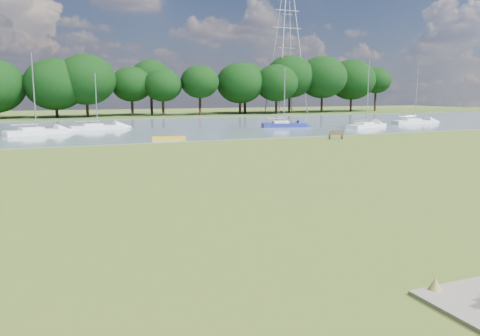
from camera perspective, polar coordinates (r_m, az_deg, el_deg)
name	(u,v)px	position (r m, az deg, el deg)	size (l,w,h in m)	color
ground	(262,188)	(22.92, 2.64, -2.41)	(220.00, 220.00, 0.00)	olive
river	(125,128)	(63.20, -13.87, 4.78)	(220.00, 40.00, 0.10)	gray
far_bank	(99,117)	(92.91, -16.76, 6.00)	(220.00, 20.00, 0.40)	#4C6626
riverbank_bench	(336,135)	(47.28, 11.64, 3.98)	(1.50, 0.83, 0.88)	brown
kayak	(169,138)	(45.85, -8.66, 3.61)	(3.21, 0.75, 0.32)	yellow
pylon	(287,26)	(103.38, 5.77, 16.89)	(6.73, 4.72, 29.31)	#ACADB1
tree_line	(87,79)	(88.63, -18.17, 10.32)	(138.59, 9.75, 11.81)	black
sailboat_0	(36,130)	(55.66, -23.63, 4.25)	(6.81, 4.06, 8.78)	white
sailboat_1	(366,124)	(63.35, 15.13, 5.16)	(6.81, 3.88, 8.79)	white
sailboat_2	(284,123)	(62.19, 5.34, 5.44)	(6.02, 2.92, 7.72)	navy
sailboat_3	(414,120)	(73.48, 20.48, 5.45)	(6.90, 2.54, 8.81)	white
sailboat_5	(97,126)	(60.68, -17.05, 4.92)	(6.72, 2.68, 6.86)	white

